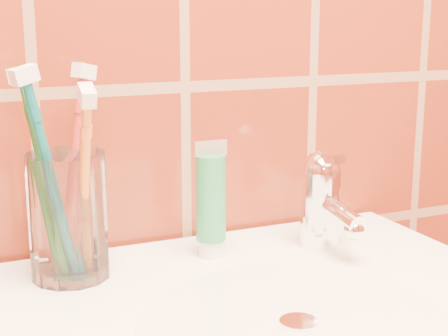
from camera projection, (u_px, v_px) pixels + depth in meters
name	position (u px, v px, depth m)	size (l,w,h in m)	color
glass_tumbler	(69.00, 216.00, 0.73)	(0.08, 0.08, 0.14)	white
toothpaste_tube	(211.00, 203.00, 0.80)	(0.04, 0.04, 0.14)	white
faucet	(323.00, 197.00, 0.83)	(0.05, 0.11, 0.12)	white
toothbrush_0	(74.00, 171.00, 0.75)	(0.06, 0.05, 0.23)	#B43026
toothbrush_1	(45.00, 178.00, 0.72)	(0.06, 0.04, 0.23)	#1C6A26
toothbrush_2	(84.00, 190.00, 0.70)	(0.03, 0.10, 0.22)	orange
toothbrush_3	(52.00, 180.00, 0.70)	(0.07, 0.04, 0.24)	#0B6063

